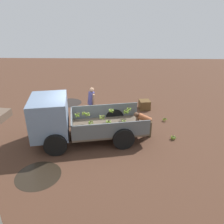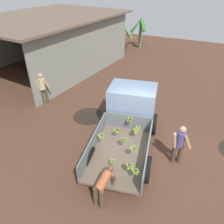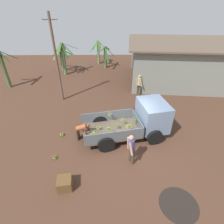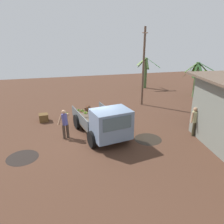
% 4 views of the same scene
% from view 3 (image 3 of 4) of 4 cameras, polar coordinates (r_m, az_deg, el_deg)
% --- Properties ---
extents(ground, '(36.00, 36.00, 0.00)m').
position_cam_3_polar(ground, '(9.75, 5.09, -9.36)').
color(ground, '#4D3123').
extents(mud_patch_0, '(1.50, 1.50, 0.01)m').
position_cam_3_polar(mud_patch_0, '(12.24, 9.90, 0.01)').
color(mud_patch_0, black).
rests_on(mud_patch_0, ground).
extents(mud_patch_1, '(1.48, 1.48, 0.01)m').
position_cam_3_polar(mud_patch_1, '(7.88, 20.94, -26.41)').
color(mud_patch_1, black).
rests_on(mud_patch_1, ground).
extents(cargo_truck, '(4.87, 2.86, 1.94)m').
position_cam_3_polar(cargo_truck, '(9.80, 10.39, -2.04)').
color(cargo_truck, brown).
rests_on(cargo_truck, ground).
extents(warehouse_shed, '(10.88, 8.42, 3.50)m').
position_cam_3_polar(warehouse_shed, '(17.77, 24.76, 17.10)').
color(warehouse_shed, gray).
rests_on(warehouse_shed, ground).
extents(utility_pole, '(0.94, 0.17, 5.98)m').
position_cam_3_polar(utility_pole, '(13.03, -17.68, 15.86)').
color(utility_pole, brown).
rests_on(utility_pole, ground).
extents(banana_palm_0, '(1.97, 2.00, 2.65)m').
position_cam_3_polar(banana_palm_0, '(21.70, -4.49, 19.03)').
color(banana_palm_0, '#687F4B').
rests_on(banana_palm_0, ground).
extents(banana_palm_1, '(2.04, 1.99, 2.29)m').
position_cam_3_polar(banana_palm_1, '(20.10, -15.95, 16.17)').
color(banana_palm_1, '#4D623D').
rests_on(banana_palm_1, ground).
extents(banana_palm_2, '(2.37, 2.37, 3.14)m').
position_cam_3_polar(banana_palm_2, '(18.69, -15.53, 16.61)').
color(banana_palm_2, '#537042').
rests_on(banana_palm_2, ground).
extents(banana_palm_4, '(1.65, 2.46, 3.15)m').
position_cam_3_polar(banana_palm_4, '(17.61, -31.72, 11.92)').
color(banana_palm_4, '#465E35').
rests_on(banana_palm_4, ground).
extents(banana_palm_6, '(1.93, 2.18, 2.37)m').
position_cam_3_polar(banana_palm_6, '(20.26, -2.20, 17.54)').
color(banana_palm_6, '#52623B').
rests_on(banana_palm_6, ground).
extents(person_foreground_visitor, '(0.46, 0.67, 1.64)m').
position_cam_3_polar(person_foreground_visitor, '(8.06, 6.38, -11.58)').
color(person_foreground_visitor, '#43342A').
rests_on(person_foreground_visitor, ground).
extents(person_worker_loading, '(0.81, 0.58, 1.08)m').
position_cam_3_polar(person_worker_loading, '(9.52, -9.92, -5.71)').
color(person_worker_loading, '#483926').
rests_on(person_worker_loading, ground).
extents(person_bystander_near_shed, '(0.57, 0.59, 1.67)m').
position_cam_3_polar(person_bystander_near_shed, '(14.18, 8.91, 9.09)').
color(person_bystander_near_shed, '#3F3A26').
rests_on(person_bystander_near_shed, ground).
extents(banana_bunch_on_ground_0, '(0.22, 0.24, 0.19)m').
position_cam_3_polar(banana_bunch_on_ground_0, '(9.15, -18.25, -13.85)').
color(banana_bunch_on_ground_0, '#4C4531').
rests_on(banana_bunch_on_ground_0, ground).
extents(banana_bunch_on_ground_1, '(0.21, 0.21, 0.18)m').
position_cam_3_polar(banana_bunch_on_ground_1, '(10.38, -16.06, -7.01)').
color(banana_bunch_on_ground_1, brown).
rests_on(banana_bunch_on_ground_1, ground).
extents(wooden_crate_0, '(0.65, 0.65, 0.50)m').
position_cam_3_polar(wooden_crate_0, '(7.88, -15.18, -21.56)').
color(wooden_crate_0, brown).
rests_on(wooden_crate_0, ground).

